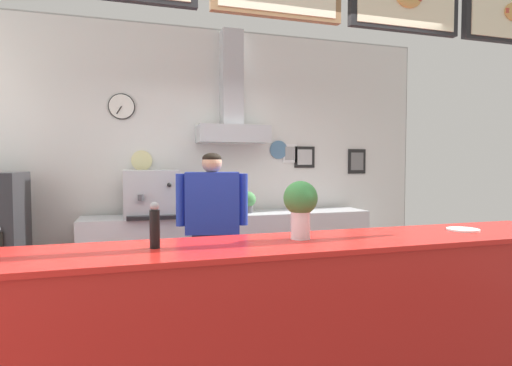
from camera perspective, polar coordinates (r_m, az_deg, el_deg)
back_wall_assembly at (r=4.87m, az=-5.94°, el=4.34°), size 5.47×2.51×3.08m
service_counter at (r=2.65m, az=4.89°, el=-19.01°), size 4.07×0.64×1.02m
back_prep_counter at (r=4.76m, az=-3.34°, el=-9.82°), size 3.24×0.53×0.92m
shop_worker at (r=3.60m, az=-6.07°, el=-7.73°), size 0.61×0.30×1.58m
espresso_machine at (r=4.51m, az=-14.30°, el=-1.45°), size 0.56×0.51×0.50m
potted_sage at (r=4.72m, az=-1.28°, el=-2.50°), size 0.21×0.21×0.25m
potted_oregano at (r=4.60m, az=-6.89°, el=-2.65°), size 0.23×0.23×0.25m
pepper_grinder at (r=2.35m, az=-13.84°, el=-5.73°), size 0.06×0.06×0.26m
basil_vase at (r=2.56m, az=6.18°, el=-3.11°), size 0.21×0.21×0.36m
condiment_plate at (r=3.23m, az=26.72°, el=-5.77°), size 0.22×0.22×0.01m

